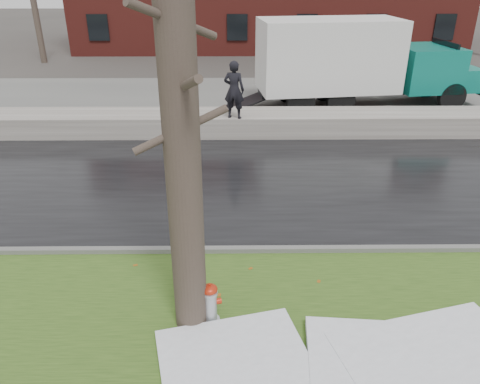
{
  "coord_description": "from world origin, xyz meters",
  "views": [
    {
      "loc": [
        -0.32,
        -7.23,
        5.46
      ],
      "look_at": [
        -0.24,
        1.87,
        1.0
      ],
      "focal_mm": 35.0,
      "sensor_mm": 36.0,
      "label": 1
    }
  ],
  "objects_px": {
    "fire_hydrant": "(210,302)",
    "tree": "(181,135)",
    "box_truck": "(355,61)",
    "worker": "(234,90)"
  },
  "relations": [
    {
      "from": "tree",
      "to": "box_truck",
      "type": "distance_m",
      "value": 14.43
    },
    {
      "from": "fire_hydrant",
      "to": "worker",
      "type": "bearing_deg",
      "value": 71.57
    },
    {
      "from": "fire_hydrant",
      "to": "worker",
      "type": "height_order",
      "value": "worker"
    },
    {
      "from": "tree",
      "to": "worker",
      "type": "xyz_separation_m",
      "value": [
        0.7,
        9.22,
        -1.65
      ]
    },
    {
      "from": "worker",
      "to": "box_truck",
      "type": "bearing_deg",
      "value": -125.71
    },
    {
      "from": "fire_hydrant",
      "to": "tree",
      "type": "distance_m",
      "value": 2.91
    },
    {
      "from": "tree",
      "to": "worker",
      "type": "bearing_deg",
      "value": 85.67
    },
    {
      "from": "box_truck",
      "to": "worker",
      "type": "height_order",
      "value": "box_truck"
    },
    {
      "from": "box_truck",
      "to": "fire_hydrant",
      "type": "bearing_deg",
      "value": -119.02
    },
    {
      "from": "tree",
      "to": "box_truck",
      "type": "bearing_deg",
      "value": 67.08
    }
  ]
}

